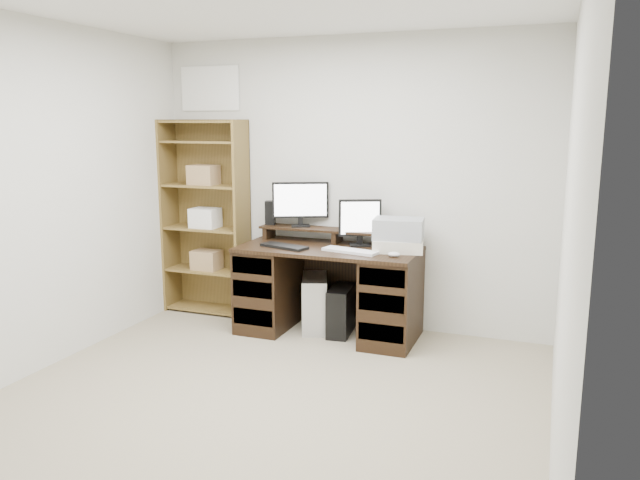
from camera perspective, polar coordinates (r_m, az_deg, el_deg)
The scene contains 14 objects.
room at distance 3.61m, azimuth -7.25°, elevation 2.20°, with size 3.54×4.04×2.54m.
desk at distance 5.29m, azimuth 0.82°, elevation -4.50°, with size 1.50×0.70×0.75m.
riser_shelf at distance 5.38m, azimuth 1.59°, elevation 0.72°, with size 1.40×0.22×0.12m.
monitor_wide at distance 5.49m, azimuth -1.81°, elevation 3.52°, with size 0.46×0.24×0.39m.
monitor_small at distance 5.25m, azimuth 3.67°, elevation 1.78°, with size 0.34×0.20×0.39m.
speaker at distance 5.62m, azimuth -4.57°, elevation 2.50°, with size 0.09×0.09×0.21m, color black.
keyboard_black at distance 5.19m, azimuth -3.29°, elevation -0.59°, with size 0.42×0.14×0.02m, color black.
keyboard_white at distance 5.01m, azimuth 2.80°, elevation -1.00°, with size 0.46×0.14×0.02m, color silver.
mouse at distance 4.87m, azimuth 6.77°, elevation -1.31°, with size 0.10×0.07×0.04m, color silver.
printer at distance 5.08m, azimuth 7.16°, elevation -0.46°, with size 0.40×0.30×0.10m, color beige.
basket at distance 5.06m, azimuth 7.20°, elevation 1.02°, with size 0.39×0.28×0.17m, color #979BA1.
tower_silver at distance 5.44m, azimuth -0.50°, elevation -5.77°, with size 0.21×0.47×0.47m, color silver.
tower_black at distance 5.33m, azimuth 1.94°, elevation -6.46°, with size 0.22×0.42×0.41m.
bookshelf at distance 5.92m, azimuth -10.33°, elevation 2.21°, with size 0.80×0.30×1.80m.
Camera 1 is at (1.68, -3.15, 1.79)m, focal length 35.00 mm.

